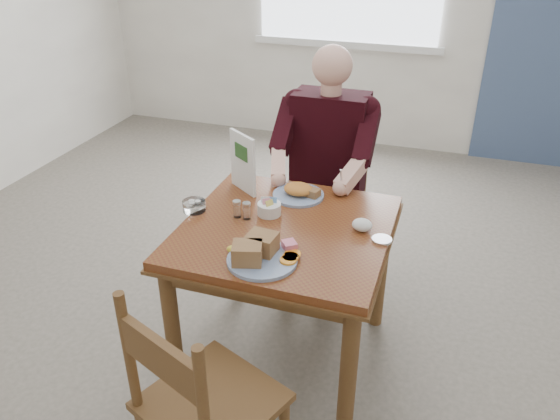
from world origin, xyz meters
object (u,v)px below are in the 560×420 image
(far_plate, at_px, (299,192))
(chair_near, at_px, (202,407))
(diner, at_px, (326,154))
(near_plate, at_px, (260,253))
(table, at_px, (286,248))
(chair_far, at_px, (328,201))

(far_plate, bearing_deg, chair_near, -90.57)
(diner, bearing_deg, far_plate, -93.52)
(chair_near, distance_m, near_plate, 0.61)
(chair_near, bearing_deg, near_plate, 87.62)
(table, height_order, chair_far, chair_far)
(chair_far, xyz_separation_m, chair_near, (-0.04, -1.61, 0.00))
(chair_near, distance_m, diner, 1.56)
(table, distance_m, chair_far, 0.81)
(chair_near, relative_size, near_plate, 2.96)
(diner, bearing_deg, table, -90.00)
(table, bearing_deg, chair_near, -92.56)
(chair_far, distance_m, chair_near, 1.61)
(table, distance_m, diner, 0.73)
(diner, height_order, near_plate, diner)
(table, height_order, diner, diner)
(chair_near, height_order, diner, diner)
(table, bearing_deg, chair_far, 90.00)
(diner, xyz_separation_m, near_plate, (-0.01, -0.99, -0.03))
(chair_near, bearing_deg, chair_far, 88.70)
(chair_far, bearing_deg, chair_near, -91.30)
(table, distance_m, near_plate, 0.32)
(table, height_order, near_plate, near_plate)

